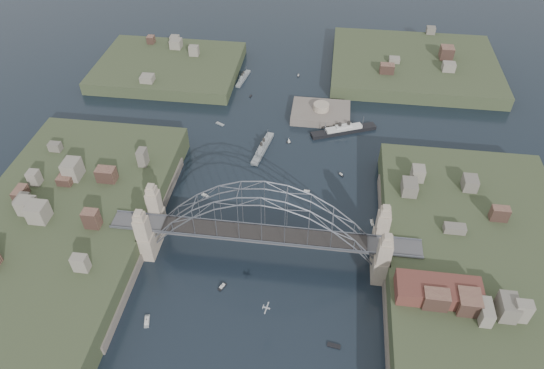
{
  "coord_description": "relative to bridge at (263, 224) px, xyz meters",
  "views": [
    {
      "loc": [
        13.65,
        -86.76,
        106.13
      ],
      "look_at": [
        0.0,
        18.0,
        10.0
      ],
      "focal_mm": 32.14,
      "sensor_mm": 36.0,
      "label": 1
    }
  ],
  "objects": [
    {
      "name": "ocean_liner",
      "position": [
        20.92,
        60.6,
        -11.38
      ],
      "size": [
        24.04,
        12.68,
        6.06
      ],
      "color": "black",
      "rests_on": "ground"
    },
    {
      "name": "shore_east",
      "position": [
        57.32,
        0.0,
        -10.35
      ],
      "size": [
        50.5,
        90.0,
        12.0
      ],
      "color": "#303B22",
      "rests_on": "ground"
    },
    {
      "name": "headland_nw",
      "position": [
        -55.0,
        95.0,
        -11.82
      ],
      "size": [
        60.0,
        45.0,
        9.0
      ],
      "primitive_type": "cube",
      "color": "#303B22",
      "rests_on": "ground"
    },
    {
      "name": "small_boat_c",
      "position": [
        -9.19,
        -12.69,
        -12.04
      ],
      "size": [
        2.02,
        2.84,
        1.43
      ],
      "color": "silver",
      "rests_on": "ground"
    },
    {
      "name": "shore_west",
      "position": [
        -57.32,
        0.0,
        -10.35
      ],
      "size": [
        50.5,
        90.0,
        12.0
      ],
      "color": "#303B22",
      "rests_on": "ground"
    },
    {
      "name": "small_boat_h",
      "position": [
        -16.83,
        80.35,
        -12.17
      ],
      "size": [
        0.91,
        1.83,
        0.45
      ],
      "color": "silver",
      "rests_on": "ground"
    },
    {
      "name": "small_boat_e",
      "position": [
        -25.12,
        59.66,
        -12.17
      ],
      "size": [
        3.5,
        2.6,
        0.45
      ],
      "color": "silver",
      "rests_on": "ground"
    },
    {
      "name": "small_boat_l",
      "position": [
        -40.39,
        27.47,
        -12.17
      ],
      "size": [
        2.37,
        2.94,
        0.45
      ],
      "color": "silver",
      "rests_on": "ground"
    },
    {
      "name": "naval_cruiser_far",
      "position": [
        -22.15,
        93.09,
        -11.61
      ],
      "size": [
        4.11,
        13.76,
        4.6
      ],
      "color": "gray",
      "rests_on": "ground"
    },
    {
      "name": "small_boat_k",
      "position": [
        0.89,
        99.0,
        -12.03
      ],
      "size": [
        0.8,
        1.96,
        1.43
      ],
      "color": "silver",
      "rests_on": "ground"
    },
    {
      "name": "small_boat_a",
      "position": [
        -21.68,
        20.77,
        -12.04
      ],
      "size": [
        2.83,
        1.88,
        1.43
      ],
      "color": "silver",
      "rests_on": "ground"
    },
    {
      "name": "aeroplane",
      "position": [
        3.86,
        -22.83,
        -3.99
      ],
      "size": [
        1.86,
        3.39,
        0.49
      ],
      "color": "#B1B3B8"
    },
    {
      "name": "small_boat_f",
      "position": [
        1.64,
        51.7,
        -11.31
      ],
      "size": [
        1.7,
        1.29,
        2.38
      ],
      "color": "silver",
      "rests_on": "ground"
    },
    {
      "name": "finger_pier",
      "position": [
        39.0,
        -28.0,
        -11.62
      ],
      "size": [
        4.0,
        22.0,
        1.4
      ],
      "primitive_type": "cube",
      "color": "#48484B",
      "rests_on": "ground"
    },
    {
      "name": "small_boat_j",
      "position": [
        -25.58,
        -25.19,
        -12.04
      ],
      "size": [
        2.01,
        3.78,
        1.43
      ],
      "color": "silver",
      "rests_on": "ground"
    },
    {
      "name": "small_boat_i",
      "position": [
        30.36,
        15.74,
        -11.48
      ],
      "size": [
        1.22,
        2.61,
        2.38
      ],
      "color": "silver",
      "rests_on": "ground"
    },
    {
      "name": "bridge",
      "position": [
        0.0,
        0.0,
        0.0
      ],
      "size": [
        84.0,
        13.8,
        24.6
      ],
      "color": "#48484B",
      "rests_on": "ground"
    },
    {
      "name": "naval_cruiser_near",
      "position": [
        -7.01,
        46.41,
        -11.47
      ],
      "size": [
        5.71,
        18.41,
        5.48
      ],
      "color": "gray",
      "rests_on": "ground"
    },
    {
      "name": "small_boat_g",
      "position": [
        20.54,
        -25.81,
        -12.17
      ],
      "size": [
        3.29,
        1.52,
        0.45
      ],
      "color": "silver",
      "rests_on": "ground"
    },
    {
      "name": "fort_island",
      "position": [
        12.0,
        70.0,
        -12.66
      ],
      "size": [
        22.0,
        16.0,
        9.4
      ],
      "color": "#5E554C",
      "rests_on": "ground"
    },
    {
      "name": "ground",
      "position": [
        0.0,
        0.0,
        -12.32
      ],
      "size": [
        500.0,
        500.0,
        0.0
      ],
      "primitive_type": "plane",
      "color": "black",
      "rests_on": "ground"
    },
    {
      "name": "small_boat_d",
      "position": [
        20.63,
        36.35,
        -12.03
      ],
      "size": [
        1.85,
        1.86,
        1.43
      ],
      "color": "silver",
      "rests_on": "ground"
    },
    {
      "name": "headland_ne",
      "position": [
        50.0,
        110.0,
        -11.57
      ],
      "size": [
        70.0,
        55.0,
        9.5
      ],
      "primitive_type": "cube",
      "color": "#303B22",
      "rests_on": "ground"
    },
    {
      "name": "wharf_shed",
      "position": [
        44.0,
        -14.0,
        -2.32
      ],
      "size": [
        20.0,
        8.0,
        4.0
      ],
      "primitive_type": "cube",
      "color": "#592D26",
      "rests_on": "shore_east"
    },
    {
      "name": "small_boat_b",
      "position": [
        10.04,
        27.13,
        -12.17
      ],
      "size": [
        1.96,
        0.71,
        0.45
      ],
      "color": "silver",
      "rests_on": "ground"
    }
  ]
}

